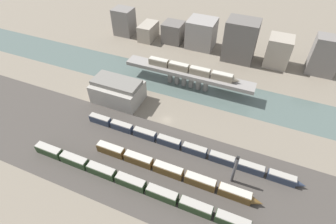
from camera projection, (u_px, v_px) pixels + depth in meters
ground_plane at (167, 120)px, 116.53m from camera, size 400.00×400.00×0.00m
railbed_yard at (142, 161)px, 100.32m from camera, size 280.00×42.00×0.01m
river_water at (187, 86)px, 135.01m from camera, size 320.00×23.04×0.01m
bridge at (188, 75)px, 130.42m from camera, size 65.79×7.45×8.56m
train_on_bridge at (192, 70)px, 127.48m from camera, size 46.48×3.10×3.50m
train_yard_near at (134, 183)px, 90.86m from camera, size 86.61×3.18×3.86m
train_yard_mid at (172, 171)px, 94.44m from camera, size 63.51×3.07×4.02m
train_yard_far at (184, 147)px, 103.07m from camera, size 88.90×2.77×3.59m
warehouse_building at (118, 91)px, 123.41m from camera, size 22.76×14.99×11.13m
signal_tower at (235, 170)px, 89.33m from camera, size 1.03×1.03×13.80m
city_block_far_left at (124, 22)px, 171.63m from camera, size 12.31×10.69×17.07m
city_block_left at (148, 31)px, 168.94m from camera, size 8.85×15.06×10.09m
city_block_center at (173, 32)px, 165.43m from camera, size 12.21×11.70×12.50m
city_block_right at (201, 33)px, 159.36m from camera, size 16.41×14.92×17.12m
city_block_far_right at (240, 40)px, 146.38m from camera, size 17.22×13.54×23.29m
city_block_tall at (278, 51)px, 144.12m from camera, size 12.64×12.62×16.61m
city_block_low at (325, 56)px, 136.65m from camera, size 14.04×9.83×20.81m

